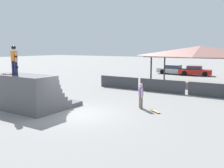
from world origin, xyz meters
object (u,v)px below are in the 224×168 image
at_px(bystander_walking, 141,94).
at_px(parked_car_red, 195,71).
at_px(skater_on_deck, 14,58).
at_px(skateboard_on_ground, 155,111).
at_px(skateboard_on_deck, 8,74).
at_px(parked_car_silver, 174,70).

height_order(bystander_walking, parked_car_red, bystander_walking).
height_order(skater_on_deck, skateboard_on_ground, skater_on_deck).
xyz_separation_m(skater_on_deck, skateboard_on_deck, (-0.49, -0.08, -0.90)).
bearing_deg(skateboard_on_ground, parked_car_silver, -39.04).
relative_size(bystander_walking, parked_car_silver, 0.34).
height_order(skater_on_deck, bystander_walking, skater_on_deck).
bearing_deg(skater_on_deck, parked_car_silver, 102.59).
xyz_separation_m(bystander_walking, parked_car_silver, (-4.72, 20.18, -0.25)).
distance_m(skateboard_on_deck, bystander_walking, 7.86).
relative_size(skater_on_deck, skateboard_on_ground, 2.06).
bearing_deg(bystander_walking, parked_car_red, -31.64).
bearing_deg(skateboard_on_deck, skateboard_on_ground, 16.93).
bearing_deg(bystander_walking, skateboard_on_ground, -145.79).
xyz_separation_m(skater_on_deck, parked_car_silver, (1.12, 24.58, -2.45)).
bearing_deg(skateboard_on_ground, bystander_walking, 16.14).
height_order(skater_on_deck, skateboard_on_deck, skater_on_deck).
height_order(skateboard_on_deck, parked_car_red, skateboard_on_deck).
bearing_deg(parked_car_silver, bystander_walking, -74.33).
relative_size(bystander_walking, parked_car_red, 0.35).
bearing_deg(bystander_walking, parked_car_silver, -23.57).
xyz_separation_m(skateboard_on_ground, parked_car_red, (-2.87, 20.40, 0.54)).
relative_size(skater_on_deck, parked_car_silver, 0.37).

